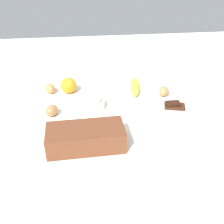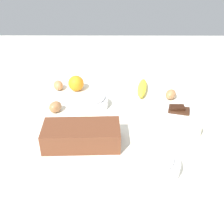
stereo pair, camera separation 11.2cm
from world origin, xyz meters
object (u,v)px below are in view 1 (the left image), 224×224
butter_block (186,122)px  egg_beside_bowl (52,111)px  orange_fruit (69,85)px  egg_near_butter (164,91)px  sugar_bowl (90,102)px  flour_bowl (165,160)px  banana (135,87)px  egg_loose (50,89)px  loaf_pan (86,137)px  chocolate_plate (174,107)px

butter_block → egg_beside_bowl: 0.56m
orange_fruit → egg_beside_bowl: 0.22m
butter_block → egg_near_butter: 0.28m
sugar_bowl → flour_bowl: bearing=119.4°
banana → orange_fruit: size_ratio=2.44×
banana → egg_beside_bowl: bearing=25.5°
flour_bowl → egg_loose: 0.71m
butter_block → egg_near_butter: butter_block is taller
sugar_bowl → egg_near_butter: sugar_bowl is taller
egg_loose → flour_bowl: bearing=126.1°
flour_bowl → egg_loose: bearing=-53.9°
egg_beside_bowl → butter_block: bearing=164.0°
butter_block → egg_near_butter: size_ratio=1.40×
flour_bowl → egg_beside_bowl: bearing=-42.6°
butter_block → egg_beside_bowl: size_ratio=1.45×
loaf_pan → butter_block: loaf_pan is taller
flour_bowl → egg_near_butter: bearing=-105.5°
sugar_bowl → egg_loose: (0.19, -0.17, -0.01)m
banana → egg_near_butter: size_ratio=2.95×
flour_bowl → chocolate_plate: bearing=-112.5°
egg_near_butter → chocolate_plate: (-0.01, 0.13, -0.01)m
orange_fruit → banana: bearing=177.8°
orange_fruit → chocolate_plate: 0.52m
banana → butter_block: bearing=112.3°
flour_bowl → egg_beside_bowl: flour_bowl is taller
sugar_bowl → egg_near_butter: size_ratio=2.03×
loaf_pan → egg_beside_bowl: size_ratio=4.59×
orange_fruit → egg_near_butter: bearing=169.6°
butter_block → flour_bowl: bearing=54.7°
banana → egg_beside_bowl: (0.40, 0.19, 0.00)m
orange_fruit → egg_beside_bowl: size_ratio=1.26×
sugar_bowl → egg_near_butter: 0.37m
banana → egg_near_butter: bearing=151.0°
flour_bowl → chocolate_plate: 0.38m
banana → egg_near_butter: 0.15m
butter_block → egg_beside_bowl: butter_block is taller
egg_near_butter → egg_loose: bearing=-9.4°
orange_fruit → egg_beside_bowl: bearing=71.5°
flour_bowl → banana: size_ratio=0.81×
sugar_bowl → egg_beside_bowl: 0.17m
banana → egg_loose: size_ratio=3.11×
butter_block → egg_loose: (0.57, -0.37, -0.01)m
flour_bowl → banana: bearing=-90.5°
egg_near_butter → egg_loose: (0.55, -0.09, 0.00)m
chocolate_plate → egg_beside_bowl: bearing=-1.2°
flour_bowl → banana: (-0.00, -0.55, -0.01)m
sugar_bowl → chocolate_plate: size_ratio=1.01×
sugar_bowl → egg_near_butter: (-0.36, -0.08, -0.01)m
egg_near_butter → chocolate_plate: bearing=95.2°
egg_near_butter → egg_beside_bowl: 0.54m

